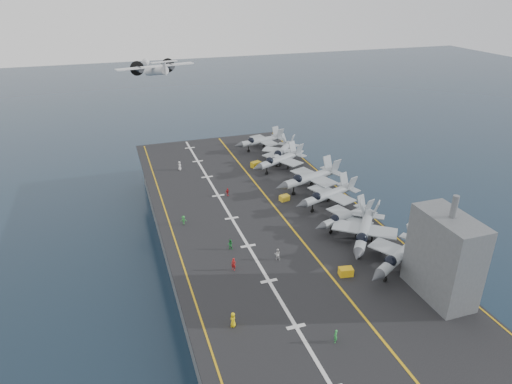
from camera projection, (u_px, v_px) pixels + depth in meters
name	position (u px, v px, depth m)	size (l,w,h in m)	color
ground	(262.00, 261.00, 88.86)	(500.00, 500.00, 0.00)	#142135
hull	(263.00, 238.00, 86.74)	(36.00, 90.00, 10.00)	#56595E
flight_deck	(263.00, 214.00, 84.53)	(38.00, 92.00, 0.40)	black
foul_line	(278.00, 211.00, 85.29)	(0.35, 90.00, 0.02)	gold
landing_centerline	(232.00, 218.00, 82.73)	(0.50, 90.00, 0.02)	silver
deck_edge_port	(171.00, 228.00, 79.59)	(0.25, 90.00, 0.02)	gold
deck_edge_stbd	(351.00, 199.00, 89.71)	(0.25, 90.00, 0.02)	gold
island_superstructure	(446.00, 247.00, 59.75)	(5.00, 10.00, 15.00)	#56595E
fighter_jet_1	(401.00, 254.00, 67.19)	(17.96, 16.11, 5.20)	gray
fighter_jet_2	(364.00, 230.00, 73.40)	(17.67, 18.61, 5.39)	#A2A9B3
fighter_jet_3	(346.00, 216.00, 78.83)	(14.80, 12.00, 4.45)	gray
fighter_jet_4	(328.00, 194.00, 86.14)	(17.01, 13.99, 5.08)	#9CA3AC
fighter_jet_5	(311.00, 177.00, 92.92)	(18.66, 15.18, 5.60)	gray
fighter_jet_6	(280.00, 159.00, 102.76)	(17.56, 15.18, 5.13)	gray
fighter_jet_7	(282.00, 151.00, 107.81)	(16.32, 17.09, 4.95)	gray
fighter_jet_8	(261.00, 140.00, 115.27)	(15.69, 12.26, 4.83)	gray
tow_cart_a	(346.00, 272.00, 66.62)	(2.19, 1.61, 1.20)	yellow
tow_cart_b	(284.00, 198.00, 89.11)	(2.08, 1.60, 1.11)	gold
tow_cart_c	(256.00, 165.00, 104.86)	(2.51, 2.04, 1.30)	gold
crew_0	(233.00, 320.00, 56.61)	(1.35, 1.49, 2.07)	yellow
crew_1	(234.00, 264.00, 67.64)	(1.42, 1.41, 2.00)	#B21919
crew_2	(230.00, 244.00, 73.03)	(1.23, 1.07, 1.73)	#1C8734
crew_3	(184.00, 220.00, 80.39)	(1.10, 0.85, 1.63)	#268C33
crew_4	(228.00, 192.00, 90.92)	(1.19, 1.03, 1.67)	red
crew_5	(180.00, 166.00, 103.18)	(1.00, 1.35, 2.07)	silver
crew_6	(335.00, 336.00, 54.19)	(1.06, 1.27, 1.80)	green
crew_7	(277.00, 254.00, 70.31)	(1.28, 1.05, 1.84)	silver
transport_plane	(156.00, 71.00, 126.42)	(25.04, 19.86, 5.23)	white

